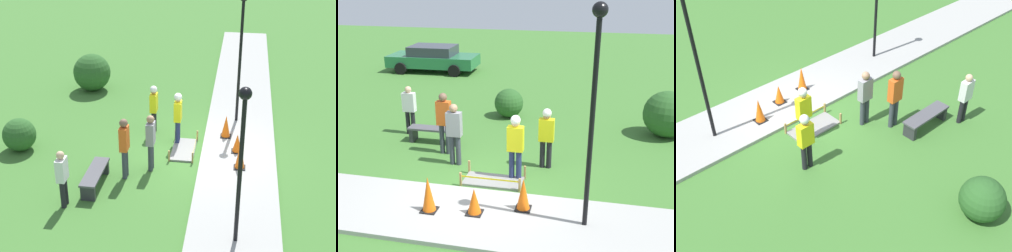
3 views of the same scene
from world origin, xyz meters
The scene contains 16 objects.
ground_plane centered at (0.00, 0.00, 0.00)m, with size 60.00×60.00×0.00m, color #3D702D.
sidewalk centered at (0.00, -1.14, 0.05)m, with size 28.00×2.27×0.10m.
wet_concrete_patch centered at (0.17, 0.57, 0.04)m, with size 1.53×0.76×0.36m.
traffic_cone_near_patch centered at (-0.82, -1.19, 0.50)m, with size 0.34×0.34×0.81m.
traffic_cone_far_patch centered at (0.17, -1.08, 0.39)m, with size 0.34×0.34×0.60m.
traffic_cone_sidewalk_edge centered at (1.16, -0.69, 0.47)m, with size 0.34×0.34×0.74m.
park_bench centered at (-2.26, 2.75, 0.33)m, with size 1.60×0.44×0.48m.
worker_supervisor centered at (0.68, 0.84, 1.03)m, with size 0.40×0.25×1.73m.
worker_assistant centered at (1.33, 1.73, 0.98)m, with size 0.40×0.24×1.67m.
bystander_in_orange_shirt centered at (-1.64, 2.04, 1.04)m, with size 0.40×0.24×1.82m.
bystander_in_gray_shirt centered at (-3.28, 3.29, 0.90)m, with size 0.40×0.22×1.60m.
bystander_in_white_shirt centered at (-1.11, 1.39, 0.98)m, with size 0.40×0.23×1.73m.
lamppost_near centered at (2.50, -0.99, 2.94)m, with size 0.28×0.28×4.42m.
parked_car_green centered at (-6.03, 12.19, 0.72)m, with size 4.70×2.30×1.37m.
shrub_rounded_near centered at (4.79, 4.86, 0.74)m, with size 1.49×1.49×1.49m.
shrub_rounded_mid centered at (-0.53, 5.68, 0.52)m, with size 1.05×1.05×1.05m.
Camera 2 is at (2.54, -8.62, 4.98)m, focal length 45.00 mm.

